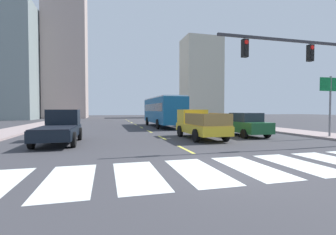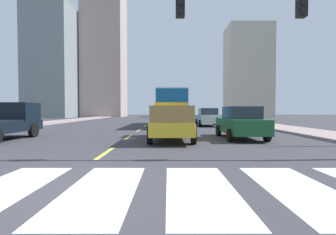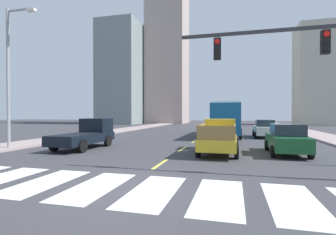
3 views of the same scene
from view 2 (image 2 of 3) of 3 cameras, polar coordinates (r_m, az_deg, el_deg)
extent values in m
plane|color=#3A393E|center=(5.43, -25.01, -14.83)|extent=(160.00, 160.00, 0.00)
cube|color=gray|center=(24.63, 22.67, -1.80)|extent=(3.19, 110.00, 0.15)
cube|color=gray|center=(26.66, -31.23, -1.66)|extent=(3.19, 110.00, 0.15)
cube|color=silver|center=(5.89, -33.70, -13.62)|extent=(1.33, 3.44, 0.01)
cube|color=silver|center=(5.11, -14.89, -15.74)|extent=(1.33, 3.44, 0.01)
cube|color=silver|center=(4.99, 7.75, -16.14)|extent=(1.33, 3.44, 0.01)
cube|color=silver|center=(5.56, 28.33, -14.43)|extent=(1.33, 3.44, 0.01)
cube|color=#E0D54E|center=(9.12, -14.15, -7.98)|extent=(0.16, 2.40, 0.01)
cube|color=#E0D54E|center=(13.97, -9.06, -4.58)|extent=(0.16, 2.40, 0.01)
cube|color=#E0D54E|center=(18.90, -6.62, -2.92)|extent=(0.16, 2.40, 0.01)
cube|color=#E0D54E|center=(23.86, -5.20, -1.95)|extent=(0.16, 2.40, 0.01)
cube|color=#E0D54E|center=(28.84, -4.27, -1.31)|extent=(0.16, 2.40, 0.01)
cube|color=#E0D54E|center=(33.82, -3.61, -0.86)|extent=(0.16, 2.40, 0.01)
cube|color=#E0D54E|center=(38.80, -3.12, -0.53)|extent=(0.16, 2.40, 0.01)
cube|color=#E0D54E|center=(43.79, -2.74, -0.27)|extent=(0.16, 2.40, 0.01)
cube|color=gold|center=(12.55, 0.95, -2.17)|extent=(1.96, 5.20, 0.56)
cube|color=gold|center=(14.22, 0.86, 1.44)|extent=(1.84, 1.60, 1.00)
cube|color=#19232D|center=(14.66, 0.84, 2.15)|extent=(1.72, 0.08, 0.56)
cube|color=gold|center=(11.58, 1.01, -0.96)|extent=(1.84, 3.30, 0.06)
cylinder|color=black|center=(14.15, -3.12, -2.87)|extent=(0.22, 0.80, 0.80)
cylinder|color=black|center=(14.17, 4.83, -2.86)|extent=(0.22, 0.80, 0.80)
cylinder|color=black|center=(11.04, -4.05, -4.16)|extent=(0.22, 0.80, 0.80)
cylinder|color=black|center=(11.07, 6.14, -4.15)|extent=(0.22, 0.80, 0.80)
cube|color=olive|center=(11.59, -3.45, 0.92)|extent=(0.06, 3.17, 0.70)
cube|color=olive|center=(11.62, 5.46, 0.92)|extent=(0.06, 3.17, 0.70)
cube|color=olive|center=(9.99, 1.14, 0.79)|extent=(1.80, 0.06, 0.70)
cube|color=black|center=(16.46, -31.39, 1.22)|extent=(1.84, 1.60, 1.00)
cube|color=#19232D|center=(16.83, -30.62, 1.85)|extent=(1.72, 0.08, 0.56)
cylinder|color=black|center=(16.91, -34.42, -2.41)|extent=(0.22, 0.80, 0.80)
cylinder|color=black|center=(15.88, -28.58, -2.57)|extent=(0.22, 0.80, 0.80)
cube|color=#155789|center=(24.11, 0.91, 2.48)|extent=(2.50, 10.80, 2.70)
cube|color=#19232D|center=(24.12, 0.91, 3.32)|extent=(2.52, 9.94, 0.80)
cube|color=silver|center=(24.17, 0.91, 5.83)|extent=(2.40, 10.37, 0.12)
cylinder|color=black|center=(27.49, -1.79, -0.42)|extent=(0.22, 1.00, 1.00)
cylinder|color=black|center=(27.52, 3.42, -0.42)|extent=(0.22, 1.00, 1.00)
cylinder|color=black|center=(21.18, -2.37, -1.07)|extent=(0.22, 1.00, 1.00)
cylinder|color=black|center=(21.22, 4.39, -1.06)|extent=(0.22, 1.00, 1.00)
cube|color=#19502B|center=(13.81, 16.63, -1.80)|extent=(1.80, 4.40, 0.76)
cube|color=#1E2833|center=(13.65, 16.84, 1.10)|extent=(1.58, 2.11, 0.64)
cylinder|color=black|center=(14.94, 11.82, -2.96)|extent=(0.22, 0.64, 0.64)
cylinder|color=black|center=(15.41, 18.40, -2.87)|extent=(0.22, 0.64, 0.64)
cylinder|color=black|center=(12.30, 14.39, -3.99)|extent=(0.22, 0.64, 0.64)
cylinder|color=black|center=(12.86, 22.21, -3.81)|extent=(0.22, 0.64, 0.64)
cube|color=beige|center=(24.03, 9.37, -0.28)|extent=(1.80, 4.40, 0.76)
cube|color=#1E2833|center=(23.87, 9.43, 1.39)|extent=(1.58, 2.11, 0.64)
cylinder|color=black|center=(25.27, 6.85, -1.03)|extent=(0.22, 0.64, 0.64)
cylinder|color=black|center=(25.55, 10.87, -1.02)|extent=(0.22, 0.64, 0.64)
cylinder|color=black|center=(22.57, 7.66, -1.37)|extent=(0.22, 0.64, 0.64)
cylinder|color=black|center=(22.87, 12.14, -1.35)|extent=(0.22, 0.64, 0.64)
cube|color=black|center=(9.39, 28.81, 22.21)|extent=(0.28, 0.24, 0.84)
cylinder|color=black|center=(9.28, 29.23, 22.45)|extent=(0.20, 0.04, 0.20)
cylinder|color=black|center=(9.19, 29.20, 20.94)|extent=(0.20, 0.04, 0.20)
cube|color=black|center=(8.42, 3.04, 24.92)|extent=(0.28, 0.24, 0.84)
cylinder|color=black|center=(8.30, 3.09, 25.27)|extent=(0.20, 0.04, 0.20)
cylinder|color=black|center=(8.20, 3.08, 23.60)|extent=(0.20, 0.04, 0.20)
cube|color=#A7928B|center=(62.78, -14.35, 20.07)|extent=(9.00, 8.87, 42.67)
cube|color=#B4B09C|center=(58.92, 18.21, 10.02)|extent=(9.41, 7.50, 20.23)
cube|color=gray|center=(57.99, -24.56, 11.34)|extent=(8.71, 11.45, 22.74)
camera|label=1|loc=(6.46, -111.11, 3.06)|focal=25.50mm
camera|label=3|loc=(2.84, 157.75, 14.12)|focal=27.36mm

